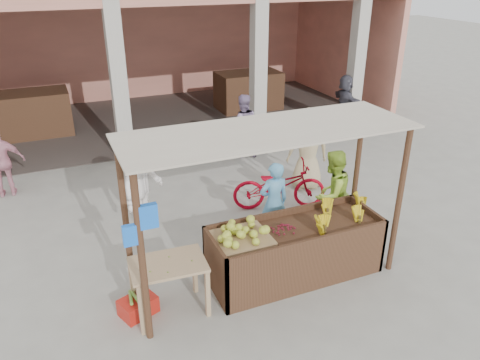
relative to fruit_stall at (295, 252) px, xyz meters
name	(u,v)px	position (x,y,z in m)	size (l,w,h in m)	color
ground	(264,282)	(-0.50, 0.00, -0.40)	(60.00, 60.00, 0.00)	gray
market_building	(133,27)	(-0.45, 8.93, 2.30)	(14.40, 6.40, 4.20)	#E68F78
fruit_stall	(295,252)	(0.00, 0.00, 0.00)	(2.60, 0.95, 0.80)	#533221
stall_awning	(265,160)	(-0.51, 0.06, 1.58)	(4.09, 1.35, 2.39)	#533221
banana_heap	(342,214)	(0.78, -0.02, 0.50)	(1.10, 0.60, 0.20)	gold
melon_tray	(241,234)	(-0.86, 0.04, 0.50)	(0.80, 0.70, 0.21)	#9F7D52
berry_heap	(283,228)	(-0.22, 0.01, 0.47)	(0.44, 0.36, 0.14)	maroon
side_table	(168,272)	(-1.97, -0.09, 0.26)	(1.03, 0.72, 0.80)	tan
papaya_pile	(167,257)	(-1.97, -0.09, 0.50)	(0.71, 0.41, 0.20)	#4C822A
red_crate	(138,306)	(-2.39, 0.05, -0.28)	(0.47, 0.34, 0.25)	red
plantain_bundle	(137,297)	(-2.39, 0.05, -0.12)	(0.37, 0.26, 0.07)	olive
produce_sacks	(265,133)	(2.12, 5.42, -0.14)	(0.70, 0.65, 0.53)	maroon
vendor_blue	(274,200)	(0.16, 1.04, 0.36)	(0.57, 0.42, 1.53)	#5EAADC
vendor_green	(332,192)	(1.13, 0.79, 0.43)	(0.80, 0.46, 1.66)	#A9D23D
motorcycle	(279,185)	(0.78, 2.02, 0.09)	(1.88, 0.65, 0.98)	#9E0417
shopper_a	(143,178)	(-1.75, 2.36, 0.55)	(1.22, 0.61, 1.91)	white
shopper_b	(1,159)	(-4.11, 4.69, 0.39)	(0.93, 0.50, 1.59)	pink
shopper_c	(308,145)	(1.74, 2.62, 0.56)	(0.93, 0.60, 1.92)	tan
shopper_d	(345,100)	(4.76, 5.66, 0.41)	(1.50, 0.62, 1.62)	#4C4B59
shopper_f	(243,123)	(1.21, 4.81, 0.45)	(0.83, 0.47, 1.69)	#9680A9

